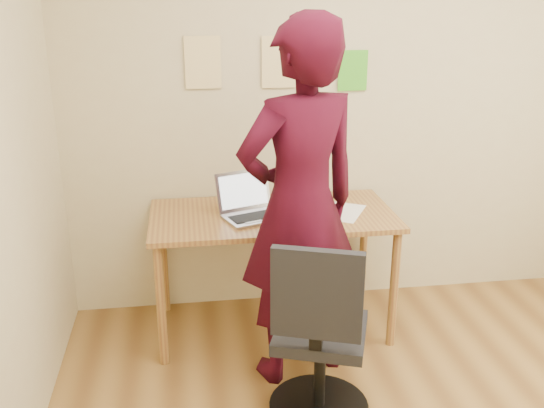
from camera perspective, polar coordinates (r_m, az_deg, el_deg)
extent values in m
cube|color=beige|center=(3.81, 7.25, 10.21)|extent=(3.50, 0.04, 2.70)
cube|color=olive|center=(3.49, 0.05, -1.11)|extent=(1.40, 0.70, 0.03)
cylinder|color=olive|center=(3.34, -10.41, -9.41)|extent=(0.05, 0.05, 0.71)
cylinder|color=olive|center=(3.53, 11.39, -7.89)|extent=(0.05, 0.05, 0.71)
cylinder|color=olive|center=(3.88, -10.18, -5.17)|extent=(0.05, 0.05, 0.71)
cylinder|color=olive|center=(4.04, 8.60, -4.07)|extent=(0.05, 0.05, 0.71)
cube|color=#A9AAB0|center=(3.41, -1.63, -1.25)|extent=(0.39, 0.33, 0.01)
cube|color=black|center=(3.40, -1.64, -1.11)|extent=(0.30, 0.21, 0.00)
cube|color=#A9AAB0|center=(3.49, -2.72, 1.31)|extent=(0.33, 0.18, 0.22)
cube|color=white|center=(3.49, -2.72, 1.31)|extent=(0.29, 0.15, 0.18)
cube|color=white|center=(3.53, 6.54, -0.73)|extent=(0.35, 0.39, 0.00)
cube|color=black|center=(3.32, 3.79, -1.89)|extent=(0.07, 0.12, 0.01)
cube|color=#3F4C59|center=(3.32, 3.80, -1.81)|extent=(0.06, 0.10, 0.00)
cube|color=#EDD38E|center=(3.62, -6.53, 13.09)|extent=(0.21, 0.00, 0.30)
cube|color=#EDD38E|center=(3.66, 0.70, 13.21)|extent=(0.21, 0.00, 0.30)
cube|color=green|center=(3.76, 7.62, 12.34)|extent=(0.18, 0.00, 0.24)
cube|color=black|center=(2.92, 4.63, -11.94)|extent=(0.53, 0.53, 0.06)
cube|color=black|center=(2.60, 4.25, -8.51)|extent=(0.39, 0.18, 0.41)
cube|color=black|center=(2.71, 4.15, -12.42)|extent=(0.07, 0.05, 0.11)
cylinder|color=black|center=(3.04, 4.51, -15.57)|extent=(0.06, 0.06, 0.41)
cylinder|color=black|center=(3.16, 4.41, -18.44)|extent=(0.49, 0.49, 0.03)
imported|color=#320614|center=(3.01, 2.66, -0.28)|extent=(0.79, 0.65, 1.87)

